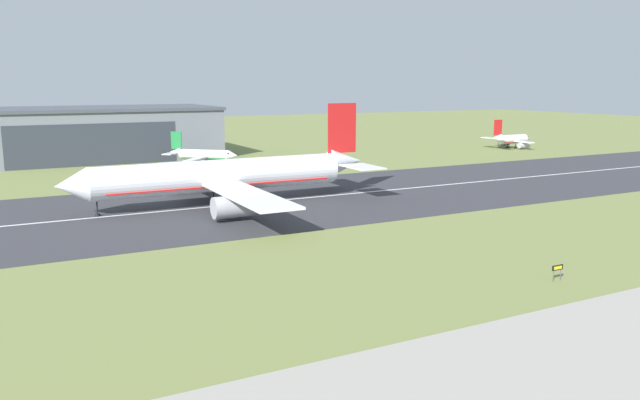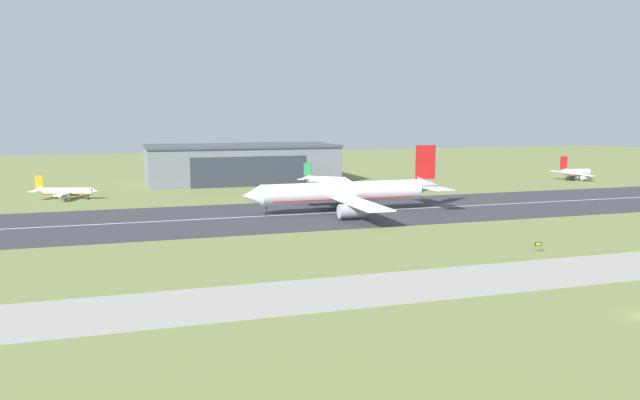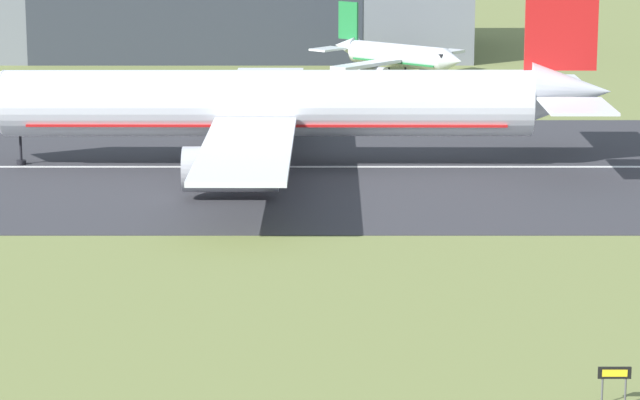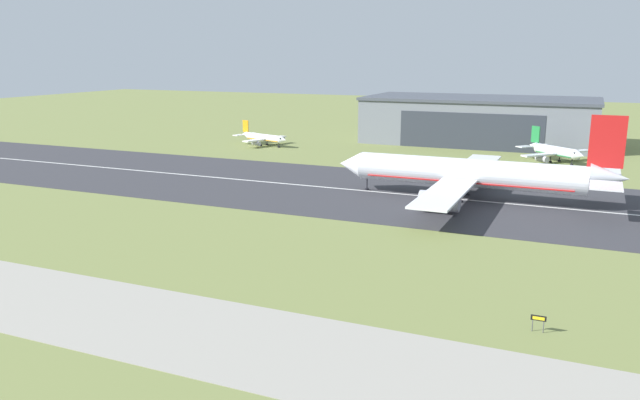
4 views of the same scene
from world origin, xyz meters
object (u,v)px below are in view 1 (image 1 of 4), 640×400
(airplane_landing, at_px, (223,176))
(runway_sign, at_px, (557,269))
(airplane_parked_centre, at_px, (512,140))
(airplane_parked_west, at_px, (203,155))

(airplane_landing, distance_m, runway_sign, 62.91)
(airplane_landing, bearing_deg, airplane_parked_centre, 22.89)
(airplane_landing, relative_size, airplane_parked_centre, 3.38)
(airplane_parked_centre, xyz_separation_m, runway_sign, (-102.64, -111.13, -1.58))
(airplane_landing, xyz_separation_m, runway_sign, (18.25, -60.08, -3.87))
(airplane_landing, height_order, airplane_parked_west, airplane_landing)
(airplane_parked_west, xyz_separation_m, runway_sign, (4.75, -115.14, -1.50))
(airplane_landing, xyz_separation_m, airplane_parked_west, (13.50, 55.06, -2.37))
(airplane_parked_west, distance_m, airplane_parked_centre, 107.47)
(airplane_landing, relative_size, airplane_parked_west, 2.91)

